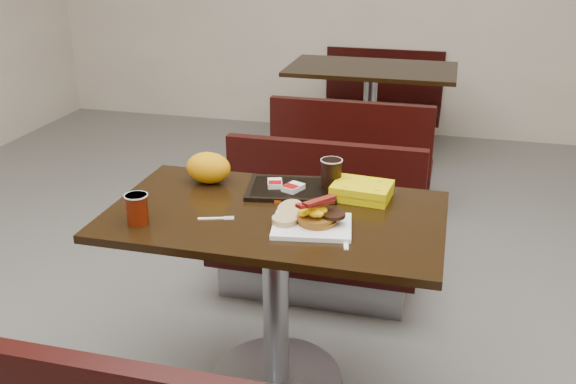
% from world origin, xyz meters
% --- Properties ---
extents(floor, '(6.00, 7.00, 0.01)m').
position_xyz_m(floor, '(0.00, 0.00, 0.00)').
color(floor, slate).
rests_on(floor, ground).
extents(table_near, '(1.20, 0.70, 0.75)m').
position_xyz_m(table_near, '(0.00, 0.00, 0.38)').
color(table_near, black).
rests_on(table_near, floor).
extents(bench_near_n, '(1.00, 0.46, 0.72)m').
position_xyz_m(bench_near_n, '(0.00, 0.70, 0.36)').
color(bench_near_n, black).
rests_on(bench_near_n, floor).
extents(table_far, '(1.20, 0.70, 0.75)m').
position_xyz_m(table_far, '(0.00, 2.60, 0.38)').
color(table_far, black).
rests_on(table_far, floor).
extents(bench_far_s, '(1.00, 0.46, 0.72)m').
position_xyz_m(bench_far_s, '(0.00, 1.90, 0.36)').
color(bench_far_s, black).
rests_on(bench_far_s, floor).
extents(bench_far_n, '(1.00, 0.46, 0.72)m').
position_xyz_m(bench_far_n, '(0.00, 3.30, 0.36)').
color(bench_far_n, black).
rests_on(bench_far_n, floor).
extents(platter, '(0.30, 0.25, 0.02)m').
position_xyz_m(platter, '(0.16, -0.10, 0.76)').
color(platter, white).
rests_on(platter, table_near).
extents(pancake_stack, '(0.16, 0.16, 0.03)m').
position_xyz_m(pancake_stack, '(0.17, -0.08, 0.78)').
color(pancake_stack, brown).
rests_on(pancake_stack, platter).
extents(sausage_patty, '(0.10, 0.10, 0.01)m').
position_xyz_m(sausage_patty, '(0.23, -0.07, 0.80)').
color(sausage_patty, black).
rests_on(sausage_patty, pancake_stack).
extents(scrambled_eggs, '(0.10, 0.09, 0.05)m').
position_xyz_m(scrambled_eggs, '(0.16, -0.09, 0.82)').
color(scrambled_eggs, '#F3E704').
rests_on(scrambled_eggs, pancake_stack).
extents(bacon_strips, '(0.15, 0.17, 0.01)m').
position_xyz_m(bacon_strips, '(0.17, -0.10, 0.85)').
color(bacon_strips, '#4C0506').
rests_on(bacon_strips, scrambled_eggs).
extents(muffin_bottom, '(0.10, 0.10, 0.02)m').
position_xyz_m(muffin_bottom, '(0.06, -0.11, 0.78)').
color(muffin_bottom, tan).
rests_on(muffin_bottom, platter).
extents(muffin_top, '(0.11, 0.11, 0.05)m').
position_xyz_m(muffin_top, '(0.07, -0.05, 0.79)').
color(muffin_top, tan).
rests_on(muffin_top, platter).
extents(coffee_cup_near, '(0.09, 0.09, 0.11)m').
position_xyz_m(coffee_cup_near, '(-0.43, -0.21, 0.80)').
color(coffee_cup_near, maroon).
rests_on(coffee_cup_near, table_near).
extents(fork, '(0.13, 0.06, 0.00)m').
position_xyz_m(fork, '(-0.20, -0.11, 0.75)').
color(fork, white).
rests_on(fork, table_near).
extents(knife, '(0.05, 0.18, 0.00)m').
position_xyz_m(knife, '(0.28, -0.14, 0.75)').
color(knife, white).
rests_on(knife, table_near).
extents(condiment_syrup, '(0.05, 0.04, 0.01)m').
position_xyz_m(condiment_syrup, '(-0.01, 0.10, 0.76)').
color(condiment_syrup, '#B63E07').
rests_on(condiment_syrup, table_near).
extents(tray, '(0.38, 0.30, 0.02)m').
position_xyz_m(tray, '(0.01, 0.21, 0.76)').
color(tray, black).
rests_on(tray, table_near).
extents(hashbrown_sleeve_left, '(0.07, 0.09, 0.02)m').
position_xyz_m(hashbrown_sleeve_left, '(-0.06, 0.20, 0.78)').
color(hashbrown_sleeve_left, silver).
rests_on(hashbrown_sleeve_left, tray).
extents(hashbrown_sleeve_right, '(0.08, 0.10, 0.02)m').
position_xyz_m(hashbrown_sleeve_right, '(0.02, 0.18, 0.78)').
color(hashbrown_sleeve_right, silver).
rests_on(hashbrown_sleeve_right, tray).
extents(coffee_cup_far, '(0.08, 0.08, 0.11)m').
position_xyz_m(coffee_cup_far, '(0.15, 0.25, 0.82)').
color(coffee_cup_far, black).
rests_on(coffee_cup_far, tray).
extents(clamshell, '(0.23, 0.18, 0.06)m').
position_xyz_m(clamshell, '(0.28, 0.21, 0.78)').
color(clamshell, '#D9C003').
rests_on(clamshell, table_near).
extents(paper_bag, '(0.22, 0.19, 0.12)m').
position_xyz_m(paper_bag, '(-0.33, 0.21, 0.81)').
color(paper_bag, orange).
rests_on(paper_bag, table_near).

